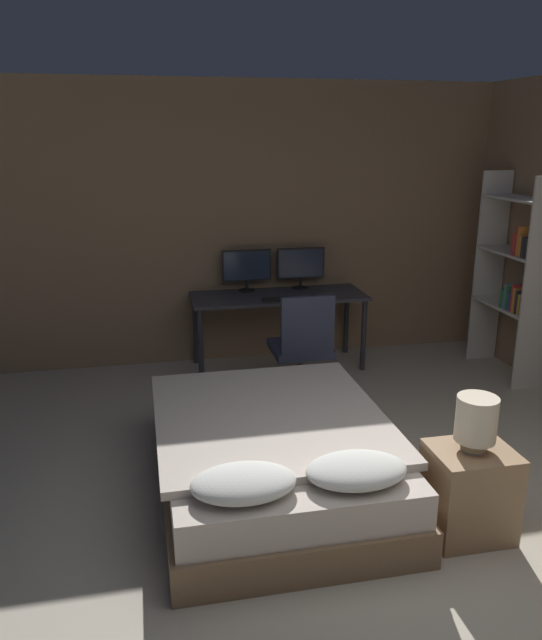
{
  "coord_description": "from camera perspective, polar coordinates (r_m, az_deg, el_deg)",
  "views": [
    {
      "loc": [
        -1.35,
        -2.36,
        2.2
      ],
      "look_at": [
        -0.35,
        2.39,
        0.75
      ],
      "focal_mm": 35.0,
      "sensor_mm": 36.0,
      "label": 1
    }
  ],
  "objects": [
    {
      "name": "bed",
      "position": [
        4.04,
        0.22,
        -12.33
      ],
      "size": [
        1.44,
        1.9,
        0.56
      ],
      "color": "#846647",
      "rests_on": "ground_plane"
    },
    {
      "name": "monitor_left",
      "position": [
        6.06,
        -2.24,
        4.82
      ],
      "size": [
        0.48,
        0.16,
        0.41
      ],
      "color": "black",
      "rests_on": "desk"
    },
    {
      "name": "wall_back",
      "position": [
        6.23,
        0.74,
        8.76
      ],
      "size": [
        12.0,
        0.06,
        2.7
      ],
      "color": "#8E7051",
      "rests_on": "ground_plane"
    },
    {
      "name": "bedside_lamp",
      "position": [
        3.61,
        18.26,
        -8.63
      ],
      "size": [
        0.23,
        0.23,
        0.32
      ],
      "color": "gray",
      "rests_on": "nightstand"
    },
    {
      "name": "office_chair",
      "position": [
        5.35,
        2.86,
        -3.23
      ],
      "size": [
        0.52,
        0.52,
        0.95
      ],
      "color": "black",
      "rests_on": "ground_plane"
    },
    {
      "name": "desk",
      "position": [
        5.99,
        0.68,
        1.57
      ],
      "size": [
        1.66,
        0.62,
        0.73
      ],
      "color": "#38383D",
      "rests_on": "ground_plane"
    },
    {
      "name": "monitor_right",
      "position": [
        6.17,
        2.73,
        5.03
      ],
      "size": [
        0.48,
        0.16,
        0.41
      ],
      "color": "black",
      "rests_on": "desk"
    },
    {
      "name": "computer_mouse",
      "position": [
        5.84,
        3.82,
        2.16
      ],
      "size": [
        0.07,
        0.05,
        0.04
      ],
      "color": "black",
      "rests_on": "desk"
    },
    {
      "name": "bookshelf",
      "position": [
        6.09,
        21.7,
        4.15
      ],
      "size": [
        0.31,
        0.83,
        1.88
      ],
      "color": "beige",
      "rests_on": "ground_plane"
    },
    {
      "name": "keyboard",
      "position": [
        5.77,
        1.13,
        1.93
      ],
      "size": [
        0.38,
        0.13,
        0.02
      ],
      "color": "black",
      "rests_on": "desk"
    },
    {
      "name": "ground_plane",
      "position": [
        3.5,
        15.0,
        -23.01
      ],
      "size": [
        20.0,
        20.0,
        0.0
      ],
      "primitive_type": "plane",
      "color": "#B2A893"
    },
    {
      "name": "nightstand",
      "position": [
        3.82,
        17.64,
        -14.76
      ],
      "size": [
        0.45,
        0.39,
        0.53
      ],
      "color": "#997551",
      "rests_on": "ground_plane"
    }
  ]
}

